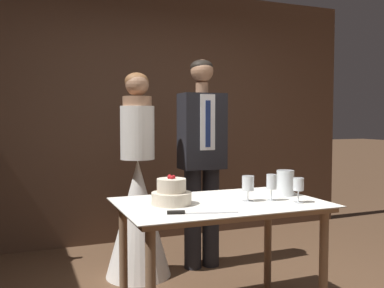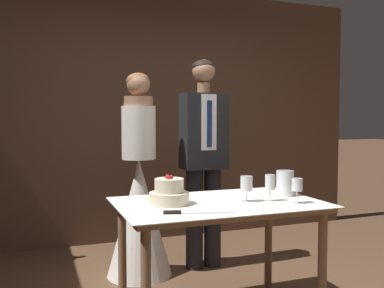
{
  "view_description": "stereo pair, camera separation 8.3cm",
  "coord_description": "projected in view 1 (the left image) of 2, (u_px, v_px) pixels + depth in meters",
  "views": [
    {
      "loc": [
        -1.21,
        -2.31,
        1.31
      ],
      "look_at": [
        -0.04,
        0.63,
        1.12
      ],
      "focal_mm": 40.0,
      "sensor_mm": 36.0,
      "label": 1
    },
    {
      "loc": [
        -1.13,
        -2.34,
        1.31
      ],
      "look_at": [
        -0.04,
        0.63,
        1.12
      ],
      "focal_mm": 40.0,
      "sensor_mm": 36.0,
      "label": 2
    }
  ],
  "objects": [
    {
      "name": "cake_knife",
      "position": [
        189.0,
        212.0,
        2.39
      ],
      "size": [
        0.39,
        0.13,
        0.02
      ],
      "rotation": [
        0.0,
        0.0,
        -0.27
      ],
      "color": "silver",
      "rests_on": "cake_table"
    },
    {
      "name": "hurricane_candle",
      "position": [
        285.0,
        183.0,
        2.96
      ],
      "size": [
        0.12,
        0.12,
        0.18
      ],
      "color": "silver",
      "rests_on": "cake_table"
    },
    {
      "name": "wine_glass_middle",
      "position": [
        298.0,
        185.0,
        2.7
      ],
      "size": [
        0.07,
        0.07,
        0.16
      ],
      "color": "silver",
      "rests_on": "cake_table"
    },
    {
      "name": "bride",
      "position": [
        138.0,
        203.0,
        3.55
      ],
      "size": [
        0.54,
        0.54,
        1.69
      ],
      "color": "white",
      "rests_on": "ground_plane"
    },
    {
      "name": "wine_glass_near",
      "position": [
        271.0,
        182.0,
        2.77
      ],
      "size": [
        0.06,
        0.06,
        0.17
      ],
      "color": "silver",
      "rests_on": "cake_table"
    },
    {
      "name": "cake_table",
      "position": [
        220.0,
        216.0,
        2.74
      ],
      "size": [
        1.3,
        0.83,
        0.78
      ],
      "color": "#8E6B4C",
      "rests_on": "ground_plane"
    },
    {
      "name": "wall_back",
      "position": [
        142.0,
        115.0,
        4.63
      ],
      "size": [
        5.05,
        0.12,
        2.71
      ],
      "primitive_type": "cube",
      "color": "#513828",
      "rests_on": "ground_plane"
    },
    {
      "name": "groom",
      "position": [
        202.0,
        154.0,
        3.74
      ],
      "size": [
        0.38,
        0.25,
        1.82
      ],
      "color": "black",
      "rests_on": "ground_plane"
    },
    {
      "name": "wine_glass_far",
      "position": [
        248.0,
        185.0,
        2.74
      ],
      "size": [
        0.08,
        0.08,
        0.17
      ],
      "color": "silver",
      "rests_on": "cake_table"
    },
    {
      "name": "tiered_cake",
      "position": [
        171.0,
        193.0,
        2.64
      ],
      "size": [
        0.25,
        0.25,
        0.18
      ],
      "color": "beige",
      "rests_on": "cake_table"
    }
  ]
}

